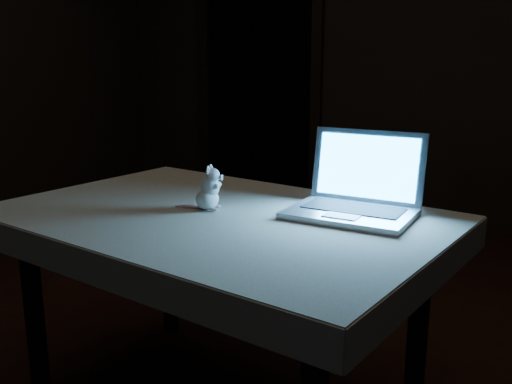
% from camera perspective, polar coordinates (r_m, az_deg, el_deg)
% --- Properties ---
extents(back_wall, '(4.50, 0.04, 2.60)m').
position_cam_1_polar(back_wall, '(4.27, 14.25, 14.30)').
color(back_wall, black).
rests_on(back_wall, ground).
extents(doorway, '(1.06, 0.36, 2.13)m').
position_cam_1_polar(doorway, '(4.62, 0.36, 11.67)').
color(doorway, black).
rests_on(doorway, back_wall).
extents(table, '(1.44, 1.07, 0.70)m').
position_cam_1_polar(table, '(1.95, -3.72, -12.30)').
color(table, black).
rests_on(table, floor).
extents(tablecloth, '(1.46, 1.02, 0.09)m').
position_cam_1_polar(tablecloth, '(1.84, -1.57, -3.50)').
color(tablecloth, beige).
rests_on(tablecloth, table).
extents(laptop, '(0.40, 0.35, 0.26)m').
position_cam_1_polar(laptop, '(1.77, 9.50, 1.53)').
color(laptop, '#ACABB0').
rests_on(laptop, tablecloth).
extents(plush_mouse, '(0.11, 0.11, 0.15)m').
position_cam_1_polar(plush_mouse, '(1.85, -4.92, 0.44)').
color(plush_mouse, white).
rests_on(plush_mouse, tablecloth).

